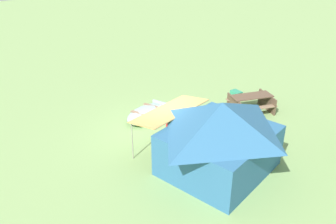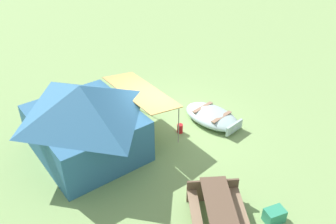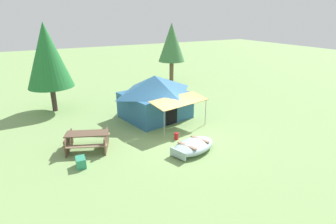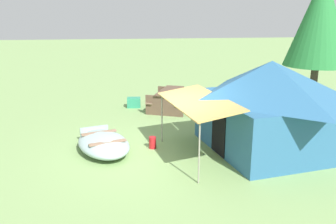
% 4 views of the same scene
% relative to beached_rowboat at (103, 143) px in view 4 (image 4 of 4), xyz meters
% --- Properties ---
extents(ground_plane, '(80.00, 80.00, 0.00)m').
position_rel_beached_rowboat_xyz_m(ground_plane, '(0.42, 1.49, -0.23)').
color(ground_plane, '#7C9F5D').
extents(beached_rowboat, '(2.49, 1.91, 0.45)m').
position_rel_beached_rowboat_xyz_m(beached_rowboat, '(0.00, 0.00, 0.00)').
color(beached_rowboat, '#99B3B2').
rests_on(beached_rowboat, ground_plane).
extents(canvas_cabin_tent, '(4.11, 4.80, 2.44)m').
position_rel_beached_rowboat_xyz_m(canvas_cabin_tent, '(0.32, 4.46, 1.03)').
color(canvas_cabin_tent, '#2C608A').
rests_on(canvas_cabin_tent, ground_plane).
extents(picnic_table, '(2.20, 1.97, 0.77)m').
position_rel_beached_rowboat_xyz_m(picnic_table, '(-3.99, 2.33, 0.24)').
color(picnic_table, brown).
rests_on(picnic_table, ground_plane).
extents(cooler_box, '(0.39, 0.54, 0.39)m').
position_rel_beached_rowboat_xyz_m(cooler_box, '(-4.57, 0.97, -0.04)').
color(cooler_box, '#2D8D68').
rests_on(cooler_box, ground_plane).
extents(fuel_can, '(0.21, 0.21, 0.33)m').
position_rel_beached_rowboat_xyz_m(fuel_can, '(-0.08, 1.34, -0.07)').
color(fuel_can, red).
rests_on(fuel_can, ground_plane).
extents(pine_tree_back_left, '(2.63, 2.63, 5.24)m').
position_rel_beached_rowboat_xyz_m(pine_tree_back_left, '(-4.62, 8.41, 3.13)').
color(pine_tree_back_left, '#433430').
rests_on(pine_tree_back_left, ground_plane).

